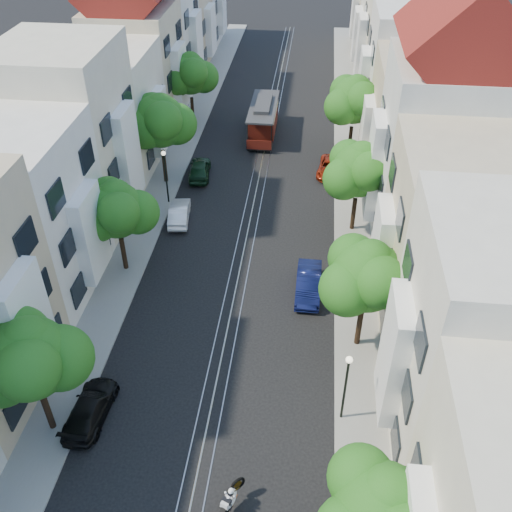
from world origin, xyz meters
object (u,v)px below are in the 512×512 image
(tree_w_b, at_px, (117,211))
(cable_car, at_px, (263,117))
(parked_car_w_mid, at_px, (179,213))
(parked_car_w_far, at_px, (200,169))
(lamp_west, at_px, (165,169))
(parked_car_e_mid, at_px, (308,284))
(tree_e_c, at_px, (360,172))
(tree_w_d, at_px, (191,75))
(parked_car_e_far, at_px, (330,167))
(tree_w_c, at_px, (161,122))
(parked_car_w_near, at_px, (90,408))
(tree_e_b, at_px, (368,278))
(sportbike_rider, at_px, (229,500))
(tree_e_d, at_px, (355,101))
(tree_w_a, at_px, (30,360))
(lamp_east, at_px, (346,379))

(tree_w_b, height_order, cable_car, tree_w_b)
(parked_car_w_mid, bearing_deg, tree_w_b, 62.67)
(parked_car_w_mid, xyz_separation_m, parked_car_w_far, (0.27, 6.32, 0.06))
(lamp_west, bearing_deg, parked_car_e_mid, -40.06)
(tree_e_c, height_order, tree_w_d, same)
(tree_w_b, relative_size, parked_car_e_far, 1.60)
(tree_w_c, xyz_separation_m, parked_car_w_near, (1.54, -22.15, -4.47))
(parked_car_e_far, bearing_deg, parked_car_w_mid, -136.30)
(cable_car, bearing_deg, tree_e_b, -73.11)
(sportbike_rider, relative_size, parked_car_w_near, 0.43)
(tree_e_d, distance_m, cable_car, 8.92)
(cable_car, distance_m, parked_car_w_mid, 15.10)
(tree_e_d, relative_size, sportbike_rider, 3.85)
(tree_w_a, distance_m, parked_car_w_mid, 18.48)
(parked_car_e_mid, distance_m, parked_car_w_mid, 11.63)
(tree_e_c, distance_m, lamp_west, 13.82)
(parked_car_e_far, distance_m, parked_car_w_mid, 13.23)
(parked_car_w_near, bearing_deg, parked_car_e_mid, -131.83)
(parked_car_w_mid, bearing_deg, lamp_west, -65.76)
(tree_w_b, relative_size, cable_car, 0.85)
(tree_e_c, relative_size, tree_e_d, 0.95)
(tree_e_b, height_order, lamp_east, tree_e_b)
(parked_car_w_mid, bearing_deg, parked_car_e_mid, 136.60)
(cable_car, xyz_separation_m, parked_car_e_far, (6.02, -6.43, -1.13))
(tree_e_d, bearing_deg, lamp_west, -146.50)
(parked_car_w_mid, bearing_deg, parked_car_e_far, -150.44)
(tree_w_b, bearing_deg, parked_car_e_far, 47.31)
(tree_e_c, xyz_separation_m, parked_car_w_near, (-12.86, -17.15, -4.00))
(parked_car_w_mid, distance_m, parked_car_w_far, 6.33)
(tree_e_c, xyz_separation_m, tree_w_c, (-14.40, 5.00, 0.47))
(tree_e_b, distance_m, tree_w_b, 15.25)
(sportbike_rider, xyz_separation_m, parked_car_e_mid, (2.73, 14.12, -0.08))
(tree_w_a, relative_size, lamp_east, 1.61)
(tree_w_a, height_order, tree_w_d, tree_w_a)
(tree_e_c, xyz_separation_m, tree_e_d, (0.00, 11.00, 0.27))
(tree_e_b, xyz_separation_m, parked_car_e_mid, (-2.86, 4.03, -4.05))
(parked_car_w_near, bearing_deg, tree_e_b, -151.78)
(parked_car_e_mid, height_order, parked_car_e_far, parked_car_e_mid)
(sportbike_rider, xyz_separation_m, parked_car_w_far, (-6.39, 27.29, -0.08))
(tree_e_d, distance_m, tree_w_b, 22.28)
(parked_car_e_far, bearing_deg, tree_e_b, -78.06)
(tree_e_b, xyz_separation_m, tree_e_c, (-0.00, 11.00, -0.13))
(tree_e_c, height_order, tree_e_d, tree_e_d)
(lamp_west, height_order, parked_car_w_far, lamp_west)
(tree_e_c, relative_size, tree_w_d, 1.00)
(tree_e_b, relative_size, tree_w_a, 1.00)
(lamp_east, bearing_deg, parked_car_w_mid, 125.44)
(tree_e_b, height_order, sportbike_rider, tree_e_b)
(lamp_east, height_order, cable_car, lamp_east)
(tree_w_d, height_order, sportbike_rider, tree_w_d)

